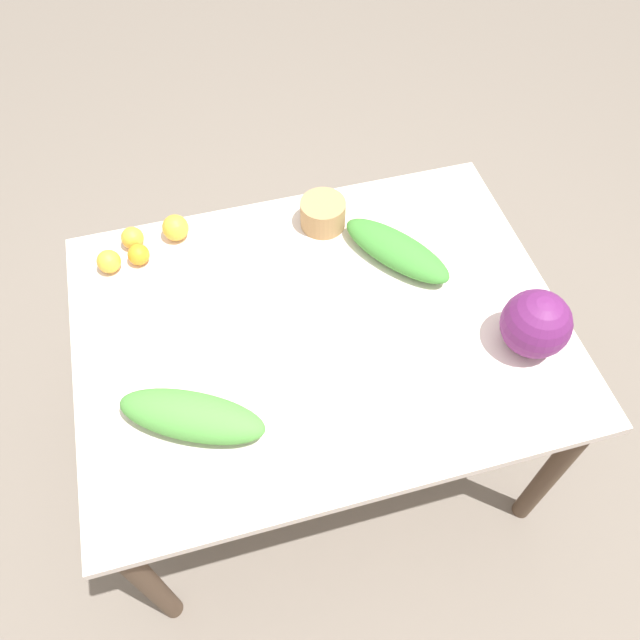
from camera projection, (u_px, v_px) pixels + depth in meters
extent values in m
plane|color=#70665B|center=(320.00, 438.00, 2.38)|extent=(8.00, 8.00, 0.00)
cube|color=silver|center=(320.00, 327.00, 1.76)|extent=(1.36, 1.03, 0.03)
cylinder|color=brown|center=(149.00, 583.00, 1.74)|extent=(0.06, 0.06, 0.74)
cylinder|color=brown|center=(552.00, 471.00, 1.92)|extent=(0.06, 0.06, 0.74)
cylinder|color=brown|center=(121.00, 324.00, 2.24)|extent=(0.06, 0.06, 0.74)
cylinder|color=brown|center=(443.00, 255.00, 2.42)|extent=(0.06, 0.06, 0.74)
sphere|color=#601E5B|center=(536.00, 324.00, 1.64)|extent=(0.19, 0.19, 0.19)
cylinder|color=#A87F51|center=(323.00, 214.00, 1.93)|extent=(0.14, 0.14, 0.09)
ellipsoid|color=#4C933D|center=(192.00, 416.00, 1.54)|extent=(0.39, 0.29, 0.09)
ellipsoid|color=#3D8433|center=(396.00, 250.00, 1.85)|extent=(0.31, 0.37, 0.08)
sphere|color=orange|center=(139.00, 255.00, 1.85)|extent=(0.06, 0.06, 0.06)
sphere|color=#F9A833|center=(175.00, 228.00, 1.90)|extent=(0.08, 0.08, 0.08)
sphere|color=#F9A833|center=(109.00, 261.00, 1.83)|extent=(0.07, 0.07, 0.07)
sphere|color=#F9A833|center=(132.00, 238.00, 1.89)|extent=(0.07, 0.07, 0.07)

